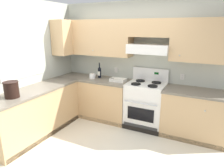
# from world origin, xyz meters

# --- Properties ---
(ground_plane) EXTENTS (7.04, 7.04, 0.00)m
(ground_plane) POSITION_xyz_m (0.00, 0.00, 0.00)
(ground_plane) COLOR beige
(wall_back) EXTENTS (4.68, 0.57, 2.55)m
(wall_back) POSITION_xyz_m (0.41, 1.53, 1.48)
(wall_back) COLOR beige
(wall_back) RESTS_ON ground_plane
(wall_left) EXTENTS (0.47, 4.00, 2.55)m
(wall_left) POSITION_xyz_m (-1.59, 0.23, 1.34)
(wall_left) COLOR beige
(wall_left) RESTS_ON ground_plane
(counter_back_run) EXTENTS (3.60, 0.65, 0.91)m
(counter_back_run) POSITION_xyz_m (0.19, 1.24, 0.45)
(counter_back_run) COLOR tan
(counter_back_run) RESTS_ON ground_plane
(counter_left_run) EXTENTS (0.63, 1.91, 0.91)m
(counter_left_run) POSITION_xyz_m (-1.24, -0.00, 0.45)
(counter_left_run) COLOR tan
(counter_left_run) RESTS_ON ground_plane
(stove) EXTENTS (0.76, 0.62, 1.20)m
(stove) POSITION_xyz_m (0.53, 1.25, 0.48)
(stove) COLOR white
(stove) RESTS_ON ground_plane
(wine_bottle) EXTENTS (0.07, 0.08, 0.35)m
(wine_bottle) POSITION_xyz_m (-0.60, 1.34, 1.05)
(wine_bottle) COLOR black
(wine_bottle) RESTS_ON counter_back_run
(bowl) EXTENTS (0.33, 0.21, 0.06)m
(bowl) POSITION_xyz_m (-0.09, 1.23, 0.93)
(bowl) COLOR white
(bowl) RESTS_ON counter_back_run
(bucket) EXTENTS (0.24, 0.24, 0.27)m
(bucket) POSITION_xyz_m (-1.21, -0.47, 1.05)
(bucket) COLOR black
(bucket) RESTS_ON counter_left_run
(paper_towel_roll) EXTENTS (0.14, 0.14, 0.10)m
(paper_towel_roll) POSITION_xyz_m (-0.72, 1.22, 0.96)
(paper_towel_roll) COLOR white
(paper_towel_roll) RESTS_ON counter_back_run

